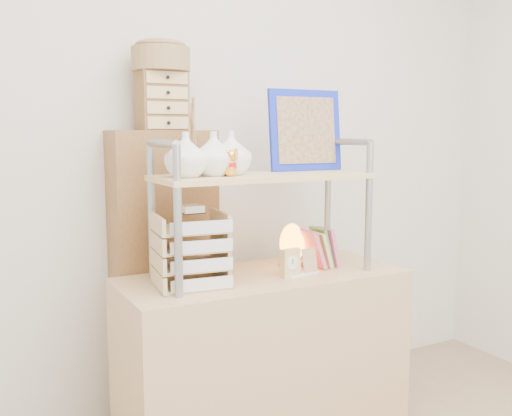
{
  "coord_description": "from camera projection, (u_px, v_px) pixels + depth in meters",
  "views": [
    {
      "loc": [
        -1.13,
        -0.84,
        1.34
      ],
      "look_at": [
        -0.03,
        1.2,
        1.03
      ],
      "focal_mm": 40.0,
      "sensor_mm": 36.0,
      "label": 1
    }
  ],
  "objects": [
    {
      "name": "letter_tray",
      "position": [
        192.0,
        254.0,
        2.2
      ],
      "size": [
        0.29,
        0.27,
        0.32
      ],
      "color": "tan",
      "rests_on": "desk"
    },
    {
      "name": "woven_basket",
      "position": [
        161.0,
        60.0,
        2.43
      ],
      "size": [
        0.25,
        0.25,
        0.1
      ],
      "primitive_type": "cylinder",
      "color": "olive",
      "rests_on": "drawer_chest"
    },
    {
      "name": "cabinet",
      "position": [
        164.0,
        281.0,
        2.58
      ],
      "size": [
        0.46,
        0.26,
        1.35
      ],
      "primitive_type": "cube",
      "rotation": [
        0.0,
        0.0,
        -0.04
      ],
      "color": "brown",
      "rests_on": "ground"
    },
    {
      "name": "desk_clock",
      "position": [
        290.0,
        263.0,
        2.34
      ],
      "size": [
        0.09,
        0.05,
        0.12
      ],
      "color": "tan",
      "rests_on": "desk"
    },
    {
      "name": "room_shell",
      "position": [
        406.0,
        3.0,
        1.56
      ],
      "size": [
        3.42,
        3.41,
        2.61
      ],
      "color": "silver",
      "rests_on": "ground"
    },
    {
      "name": "hutch",
      "position": [
        245.0,
        167.0,
        2.3
      ],
      "size": [
        0.9,
        0.34,
        0.78
      ],
      "color": "#90959D",
      "rests_on": "desk"
    },
    {
      "name": "desk",
      "position": [
        263.0,
        360.0,
        2.44
      ],
      "size": [
        1.2,
        0.5,
        0.75
      ],
      "primitive_type": "cube",
      "color": "tan",
      "rests_on": "ground"
    },
    {
      "name": "postcard_stand",
      "position": [
        302.0,
        267.0,
        2.38
      ],
      "size": [
        0.17,
        0.07,
        0.12
      ],
      "color": "white",
      "rests_on": "desk"
    },
    {
      "name": "drawer_chest",
      "position": [
        162.0,
        101.0,
        2.45
      ],
      "size": [
        0.2,
        0.16,
        0.25
      ],
      "color": "brown",
      "rests_on": "cabinet"
    },
    {
      "name": "salt_lamp",
      "position": [
        292.0,
        244.0,
        2.53
      ],
      "size": [
        0.13,
        0.12,
        0.19
      ],
      "color": "brown",
      "rests_on": "desk"
    }
  ]
}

